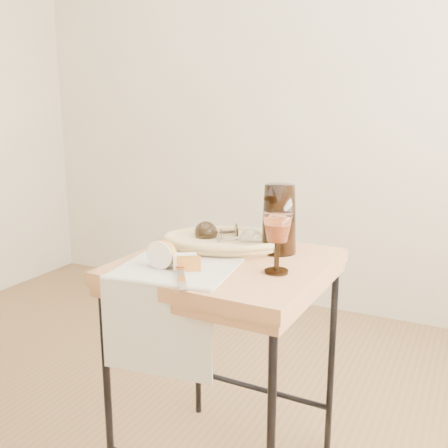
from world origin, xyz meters
The scene contains 11 objects.
wall_back centered at (0.00, 1.80, 1.35)m, with size 3.60×0.00×2.70m, color #C0B190.
side_table centered at (0.39, 0.17, 0.39)m, with size 0.61×0.61×0.78m, color brown, non-canonical shape.
tea_towel centered at (0.29, 0.01, 0.78)m, with size 0.33×0.30×0.01m, color silver.
bread_basket centered at (0.33, 0.27, 0.80)m, with size 0.37×0.26×0.05m, color #B78A47, non-canonical shape.
goblet_lying_a centered at (0.30, 0.29, 0.83)m, with size 0.13×0.08×0.08m, color #2E2218, non-canonical shape.
goblet_lying_b centered at (0.39, 0.25, 0.83)m, with size 0.12×0.07×0.07m, color white, non-canonical shape.
pitcher centered at (0.50, 0.32, 0.89)m, with size 0.16×0.24×0.27m, color black, non-canonical shape.
wine_goblet centered at (0.57, 0.11, 0.87)m, with size 0.09×0.09×0.18m, color white, non-canonical shape.
apple_half centered at (0.26, 0.00, 0.83)m, with size 0.09×0.05×0.08m, color red.
apple_wedge centered at (0.33, 0.00, 0.81)m, with size 0.07×0.04×0.05m, color white.
table_knife centered at (0.34, -0.05, 0.80)m, with size 0.25×0.03×0.02m, color silver, non-canonical shape.
Camera 1 is at (1.09, -1.26, 1.27)m, focal length 42.18 mm.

